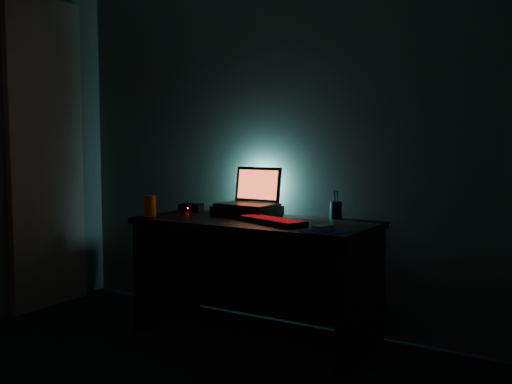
% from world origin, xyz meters
% --- Properties ---
extents(room, '(3.50, 4.00, 2.50)m').
position_xyz_m(room, '(0.00, 0.00, 1.25)').
color(room, black).
rests_on(room, ground).
extents(desk, '(1.50, 0.70, 0.75)m').
position_xyz_m(desk, '(0.00, 1.67, 0.49)').
color(desk, black).
rests_on(desk, ground).
extents(curtain, '(0.06, 0.65, 2.30)m').
position_xyz_m(curtain, '(-1.71, 1.42, 1.15)').
color(curtain, '#C1AD9A').
rests_on(curtain, ground).
extents(riser, '(0.42, 0.32, 0.06)m').
position_xyz_m(riser, '(-0.17, 1.80, 0.78)').
color(riser, black).
rests_on(riser, desk).
extents(laptop, '(0.39, 0.30, 0.26)m').
position_xyz_m(laptop, '(-0.17, 1.85, 0.87)').
color(laptop, black).
rests_on(laptop, riser).
extents(keyboard, '(0.51, 0.32, 0.03)m').
position_xyz_m(keyboard, '(0.17, 1.53, 0.76)').
color(keyboard, black).
rests_on(keyboard, desk).
extents(mousepad, '(0.26, 0.25, 0.00)m').
position_xyz_m(mousepad, '(0.57, 1.38, 0.75)').
color(mousepad, navy).
rests_on(mousepad, desk).
extents(mouse, '(0.09, 0.12, 0.03)m').
position_xyz_m(mouse, '(0.57, 1.38, 0.77)').
color(mouse, gray).
rests_on(mouse, mousepad).
extents(pen_cup, '(0.10, 0.10, 0.11)m').
position_xyz_m(pen_cup, '(0.42, 1.92, 0.81)').
color(pen_cup, black).
rests_on(pen_cup, desk).
extents(juice_glass, '(0.10, 0.10, 0.14)m').
position_xyz_m(juice_glass, '(-0.68, 1.40, 0.82)').
color(juice_glass, '#FF660D').
rests_on(juice_glass, desk).
extents(router, '(0.18, 0.16, 0.05)m').
position_xyz_m(router, '(-0.64, 1.79, 0.78)').
color(router, black).
rests_on(router, desk).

